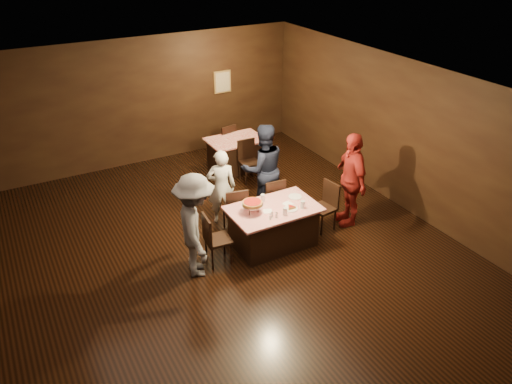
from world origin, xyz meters
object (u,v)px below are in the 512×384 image
diner_navy_hoodie (263,169)px  glass_front_left (285,211)px  diner_red_shirt (351,179)px  glass_front_right (303,205)px  glass_back (263,198)px  chair_end_right (323,207)px  diner_grey_knit (196,226)px  chair_back_near (250,162)px  diner_white_jacket (221,187)px  main_table (273,226)px  chair_end_left (218,239)px  pizza_stand (252,203)px  chair_back_far (225,142)px  chair_far_left (235,209)px  chair_far_right (271,199)px  back_table (236,154)px  plate_empty (295,197)px

diner_navy_hoodie → glass_front_left: (-0.42, -1.49, -0.09)m
diner_red_shirt → glass_front_left: bearing=-65.8°
glass_front_right → glass_back: 0.74m
chair_end_right → diner_red_shirt: (0.59, -0.03, 0.46)m
diner_grey_knit → glass_front_right: size_ratio=13.02×
diner_grey_knit → glass_back: size_ratio=13.02×
chair_back_near → diner_white_jacket: 1.87m
main_table → chair_end_right: chair_end_right is taller
chair_end_right → diner_navy_hoodie: size_ratio=0.51×
chair_back_near → diner_grey_knit: size_ratio=0.52×
chair_end_right → diner_white_jacket: diner_white_jacket is taller
chair_end_left → pizza_stand: pizza_stand is taller
chair_back_near → diner_white_jacket: size_ratio=0.62×
chair_back_far → diner_red_shirt: (0.84, -3.79, 0.46)m
diner_navy_hoodie → chair_back_near: bearing=-96.4°
chair_far_left → chair_end_left: (-0.70, -0.75, 0.00)m
diner_white_jacket → chair_back_far: bearing=-94.4°
chair_far_right → chair_end_left: 1.68m
chair_end_left → glass_front_right: size_ratio=6.79×
glass_front_left → glass_back: (-0.10, 0.60, 0.00)m
chair_end_right → chair_back_far: (-0.25, 3.76, 0.00)m
chair_end_left → chair_back_near: (1.95, 2.46, 0.00)m
diner_navy_hoodie → main_table: bearing=78.9°
back_table → chair_far_left: (-1.25, -2.41, 0.09)m
chair_end_left → glass_front_left: 1.24m
glass_front_right → chair_far_right: bearing=92.9°
chair_back_near → diner_navy_hoodie: (-0.38, -1.27, 0.45)m
diner_white_jacket → diner_grey_knit: size_ratio=0.84×
diner_navy_hoodie → diner_grey_knit: bearing=43.1°
chair_far_left → pizza_stand: size_ratio=2.50×
pizza_stand → chair_far_right: bearing=41.2°
chair_end_left → diner_navy_hoodie: size_ratio=0.51×
chair_end_left → diner_grey_knit: diner_grey_knit is taller
main_table → chair_back_near: size_ratio=1.68×
chair_far_left → diner_red_shirt: diner_red_shirt is taller
chair_end_left → chair_back_near: same height
chair_back_near → diner_red_shirt: size_ratio=0.51×
main_table → chair_end_left: 1.10m
main_table → glass_back: size_ratio=11.43×
chair_back_near → pizza_stand: size_ratio=2.50×
diner_white_jacket → plate_empty: bearing=157.5°
diner_navy_hoodie → pizza_stand: bearing=63.1°
chair_far_right → diner_grey_knit: diner_grey_knit is taller
chair_end_left → glass_front_left: chair_end_left is taller
chair_end_right → chair_back_near: bearing=178.6°
back_table → chair_back_far: chair_back_far is taller
chair_far_left → glass_front_right: chair_far_left is taller
chair_end_right → pizza_stand: size_ratio=2.50×
chair_far_left → chair_far_right: size_ratio=1.00×
chair_back_far → chair_end_right: bearing=82.4°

